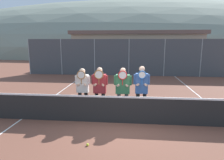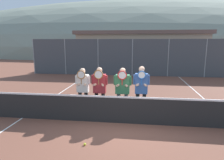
{
  "view_description": "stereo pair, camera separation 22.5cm",
  "coord_description": "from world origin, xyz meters",
  "px_view_note": "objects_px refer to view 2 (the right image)",
  "views": [
    {
      "loc": [
        0.2,
        -6.18,
        2.64
      ],
      "look_at": [
        -0.49,
        0.9,
        1.26
      ],
      "focal_mm": 32.0,
      "sensor_mm": 36.0,
      "label": 1
    },
    {
      "loc": [
        0.42,
        -6.15,
        2.64
      ],
      "look_at": [
        -0.49,
        0.9,
        1.26
      ],
      "focal_mm": 32.0,
      "sensor_mm": 36.0,
      "label": 2
    }
  ],
  "objects_px": {
    "player_center_left": "(100,87)",
    "car_far_left": "(88,60)",
    "player_center_right": "(122,88)",
    "player_leftmost": "(83,87)",
    "car_center": "(203,62)",
    "player_rightmost": "(141,88)",
    "tennis_ball_on_court": "(85,144)",
    "car_left_of_center": "(141,61)"
  },
  "relations": [
    {
      "from": "player_leftmost",
      "to": "player_center_right",
      "type": "height_order",
      "value": "player_center_right"
    },
    {
      "from": "player_rightmost",
      "to": "tennis_ball_on_court",
      "type": "height_order",
      "value": "player_rightmost"
    },
    {
      "from": "car_left_of_center",
      "to": "player_center_right",
      "type": "bearing_deg",
      "value": -94.0
    },
    {
      "from": "car_center",
      "to": "tennis_ball_on_court",
      "type": "distance_m",
      "value": 14.83
    },
    {
      "from": "player_leftmost",
      "to": "player_center_left",
      "type": "distance_m",
      "value": 0.67
    },
    {
      "from": "player_rightmost",
      "to": "car_center",
      "type": "bearing_deg",
      "value": 63.93
    },
    {
      "from": "player_center_left",
      "to": "car_far_left",
      "type": "xyz_separation_m",
      "value": [
        -3.29,
        11.21,
        -0.12
      ]
    },
    {
      "from": "player_center_right",
      "to": "player_rightmost",
      "type": "relative_size",
      "value": 0.96
    },
    {
      "from": "player_center_left",
      "to": "car_left_of_center",
      "type": "height_order",
      "value": "car_left_of_center"
    },
    {
      "from": "car_far_left",
      "to": "car_left_of_center",
      "type": "distance_m",
      "value": 4.9
    },
    {
      "from": "player_center_right",
      "to": "car_far_left",
      "type": "xyz_separation_m",
      "value": [
        -4.1,
        11.21,
        -0.13
      ]
    },
    {
      "from": "car_center",
      "to": "tennis_ball_on_court",
      "type": "height_order",
      "value": "car_center"
    },
    {
      "from": "player_center_right",
      "to": "car_left_of_center",
      "type": "height_order",
      "value": "car_left_of_center"
    },
    {
      "from": "tennis_ball_on_court",
      "to": "player_center_left",
      "type": "bearing_deg",
      "value": 90.45
    },
    {
      "from": "player_rightmost",
      "to": "tennis_ball_on_court",
      "type": "relative_size",
      "value": 26.67
    },
    {
      "from": "car_left_of_center",
      "to": "tennis_ball_on_court",
      "type": "bearing_deg",
      "value": -96.69
    },
    {
      "from": "player_rightmost",
      "to": "player_center_right",
      "type": "bearing_deg",
      "value": 178.38
    },
    {
      "from": "car_far_left",
      "to": "tennis_ball_on_court",
      "type": "xyz_separation_m",
      "value": [
        3.31,
        -13.39,
        -0.88
      ]
    },
    {
      "from": "player_leftmost",
      "to": "player_center_right",
      "type": "distance_m",
      "value": 1.47
    },
    {
      "from": "player_center_left",
      "to": "tennis_ball_on_court",
      "type": "bearing_deg",
      "value": -89.55
    },
    {
      "from": "car_far_left",
      "to": "car_center",
      "type": "relative_size",
      "value": 0.86
    },
    {
      "from": "player_center_right",
      "to": "car_left_of_center",
      "type": "xyz_separation_m",
      "value": [
        0.79,
        11.35,
        -0.14
      ]
    },
    {
      "from": "car_left_of_center",
      "to": "player_leftmost",
      "type": "bearing_deg",
      "value": -101.38
    },
    {
      "from": "car_far_left",
      "to": "tennis_ball_on_court",
      "type": "bearing_deg",
      "value": -76.12
    },
    {
      "from": "player_leftmost",
      "to": "car_center",
      "type": "relative_size",
      "value": 0.36
    },
    {
      "from": "player_center_left",
      "to": "player_rightmost",
      "type": "relative_size",
      "value": 0.97
    },
    {
      "from": "car_center",
      "to": "player_center_right",
      "type": "bearing_deg",
      "value": -118.79
    },
    {
      "from": "car_center",
      "to": "car_left_of_center",
      "type": "bearing_deg",
      "value": 175.6
    },
    {
      "from": "player_rightmost",
      "to": "car_far_left",
      "type": "relative_size",
      "value": 0.44
    },
    {
      "from": "player_center_left",
      "to": "player_rightmost",
      "type": "xyz_separation_m",
      "value": [
        1.46,
        -0.01,
        0.02
      ]
    },
    {
      "from": "car_far_left",
      "to": "player_center_right",
      "type": "bearing_deg",
      "value": -69.89
    },
    {
      "from": "player_rightmost",
      "to": "car_center",
      "type": "distance_m",
      "value": 12.21
    },
    {
      "from": "player_center_right",
      "to": "player_rightmost",
      "type": "height_order",
      "value": "player_rightmost"
    },
    {
      "from": "player_leftmost",
      "to": "player_center_left",
      "type": "relative_size",
      "value": 0.97
    },
    {
      "from": "player_center_right",
      "to": "car_far_left",
      "type": "height_order",
      "value": "car_far_left"
    },
    {
      "from": "tennis_ball_on_court",
      "to": "car_left_of_center",
      "type": "bearing_deg",
      "value": 83.31
    },
    {
      "from": "player_center_left",
      "to": "tennis_ball_on_court",
      "type": "relative_size",
      "value": 25.8
    },
    {
      "from": "player_center_right",
      "to": "tennis_ball_on_court",
      "type": "relative_size",
      "value": 25.72
    },
    {
      "from": "player_center_left",
      "to": "car_center",
      "type": "relative_size",
      "value": 0.37
    },
    {
      "from": "player_center_right",
      "to": "car_center",
      "type": "bearing_deg",
      "value": 61.21
    },
    {
      "from": "tennis_ball_on_court",
      "to": "car_center",
      "type": "bearing_deg",
      "value": 62.59
    },
    {
      "from": "player_rightmost",
      "to": "car_center",
      "type": "xyz_separation_m",
      "value": [
        5.37,
        10.97,
        -0.1
      ]
    }
  ]
}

